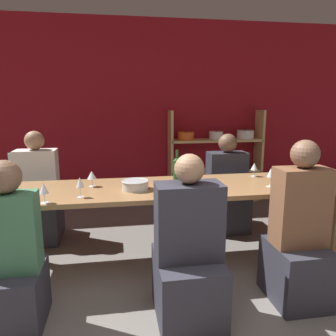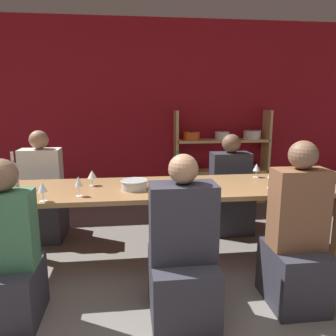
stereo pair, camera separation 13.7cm
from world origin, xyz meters
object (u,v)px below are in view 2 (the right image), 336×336
(wine_glass_white_a, at_px, (42,188))
(wine_glass_red_d, at_px, (79,182))
(wine_glass_red_b, at_px, (312,176))
(person_far_b, at_px, (229,196))
(wine_glass_empty_a, at_px, (257,168))
(wine_glass_red_a, at_px, (92,175))
(shelf_unit, at_px, (220,165))
(wine_bottle_green, at_px, (14,174))
(wine_glass_white_b, at_px, (271,175))
(cell_phone, at_px, (172,185))
(mixing_bowl, at_px, (134,184))
(person_far_a, at_px, (44,200))
(wine_glass_red_c, at_px, (183,176))
(wine_bottle_dark, at_px, (177,168))
(person_near_b, at_px, (296,246))
(dining_table, at_px, (169,194))
(person_near_c, at_px, (10,263))
(person_near_a, at_px, (182,262))

(wine_glass_white_a, distance_m, wine_glass_red_d, 0.28)
(wine_glass_red_b, distance_m, person_far_b, 1.21)
(wine_glass_empty_a, bearing_deg, wine_glass_red_a, -174.83)
(shelf_unit, distance_m, wine_bottle_green, 3.00)
(wine_glass_white_b, xyz_separation_m, cell_phone, (-0.88, 0.18, -0.12))
(mixing_bowl, relative_size, person_far_a, 0.20)
(person_far_a, bearing_deg, wine_glass_white_a, 104.74)
(wine_glass_red_d, bearing_deg, cell_phone, 16.83)
(wine_glass_red_c, bearing_deg, wine_glass_red_b, -7.74)
(wine_bottle_dark, bearing_deg, cell_phone, -113.84)
(person_near_b, distance_m, person_far_b, 1.53)
(wine_glass_empty_a, bearing_deg, cell_phone, -164.98)
(dining_table, relative_size, person_far_b, 2.72)
(mixing_bowl, height_order, wine_bottle_green, wine_bottle_green)
(wine_glass_red_c, relative_size, wine_glass_red_d, 1.03)
(wine_bottle_green, xyz_separation_m, wine_glass_white_a, (0.36, -0.46, -0.02))
(shelf_unit, distance_m, mixing_bowl, 2.36)
(dining_table, relative_size, person_far_a, 2.58)
(dining_table, bearing_deg, wine_glass_red_b, -11.62)
(wine_glass_white_b, relative_size, person_far_b, 0.15)
(wine_bottle_green, bearing_deg, wine_glass_white_b, -7.15)
(person_near_c, bearing_deg, wine_glass_red_b, 10.56)
(wine_bottle_dark, height_order, wine_glass_red_a, wine_bottle_dark)
(person_far_b, bearing_deg, person_far_a, -0.08)
(wine_glass_red_c, distance_m, person_near_c, 1.50)
(mixing_bowl, relative_size, wine_bottle_dark, 0.80)
(mixing_bowl, height_order, person_far_a, person_far_a)
(wine_glass_red_d, height_order, person_near_a, person_near_a)
(person_near_a, bearing_deg, wine_glass_red_c, 80.39)
(wine_glass_red_c, xyz_separation_m, cell_phone, (-0.09, 0.11, -0.12))
(shelf_unit, relative_size, person_far_a, 1.17)
(wine_bottle_green, height_order, wine_glass_empty_a, wine_bottle_green)
(cell_phone, bearing_deg, person_near_b, -41.52)
(wine_glass_red_d, bearing_deg, person_near_b, -17.10)
(person_near_a, bearing_deg, wine_bottle_dark, 83.67)
(dining_table, height_order, person_far_a, person_far_a)
(shelf_unit, bearing_deg, wine_glass_red_a, -134.23)
(wine_glass_white_a, bearing_deg, person_near_c, -113.85)
(wine_bottle_green, xyz_separation_m, wine_glass_red_d, (0.62, -0.35, -0.01))
(wine_glass_red_c, height_order, person_far_a, person_far_a)
(wine_glass_white_b, height_order, wine_glass_red_d, wine_glass_white_b)
(wine_bottle_green, xyz_separation_m, wine_glass_red_b, (2.63, -0.37, -0.01))
(wine_glass_red_c, relative_size, person_near_b, 0.14)
(mixing_bowl, relative_size, wine_glass_white_b, 1.40)
(wine_glass_red_d, bearing_deg, person_near_a, -36.54)
(wine_glass_empty_a, xyz_separation_m, wine_glass_white_a, (-1.96, -0.60, 0.01))
(wine_bottle_green, bearing_deg, person_near_c, -76.16)
(wine_bottle_green, distance_m, wine_glass_white_a, 0.59)
(person_far_a, height_order, person_near_b, person_near_b)
(shelf_unit, bearing_deg, wine_glass_red_d, -130.43)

